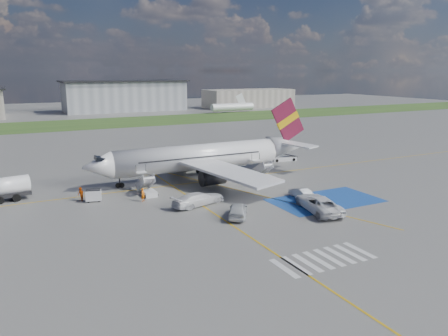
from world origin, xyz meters
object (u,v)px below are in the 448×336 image
Objects in this scene: car_silver_b at (301,193)px; van_white_a at (318,201)px; gpu_cart at (94,196)px; van_white_b at (199,197)px; airliner at (206,156)px; belt_loader at (284,159)px; car_silver_a at (238,210)px.

car_silver_b is 0.62× the size of van_white_a.
van_white_b reaches higher than gpu_cart.
van_white_a is at bearing -76.71° from airliner.
gpu_cart is 28.03m from van_white_a.
belt_loader is at bearing -69.63° from van_white_b.
belt_loader is at bearing 29.99° from gpu_cart.
belt_loader is 30.72m from van_white_b.
airliner is at bearing 29.42° from gpu_cart.
gpu_cart reaches higher than belt_loader.
car_silver_b is (6.41, -15.60, -2.73)m from airliner.
van_white_b is at bearing -11.42° from car_silver_b.
car_silver_a is 0.91× the size of van_white_b.
airliner is 7.35× the size of belt_loader.
van_white_b is (-25.00, -17.83, 0.71)m from belt_loader.
car_silver_a is at bearing -104.04° from airliner.
van_white_b is at bearing -19.53° from gpu_cart.
car_silver_a is at bearing 17.48° from car_silver_b.
van_white_b reaches higher than car_silver_a.
belt_loader is at bearing -101.16° from car_silver_a.
belt_loader is 0.76× the size of van_white_a.
belt_loader is at bearing 16.44° from airliner.
van_white_a is 1.20× the size of van_white_b.
van_white_a is (4.95, -20.94, -2.16)m from airliner.
car_silver_b is at bearing -118.54° from van_white_b.
airliner is 14.37m from van_white_b.
gpu_cart reaches higher than car_silver_b.
van_white_a reaches higher than car_silver_b.
belt_loader reaches higher than car_silver_b.
belt_loader is at bearing -103.58° from van_white_a.
belt_loader is 24.07m from car_silver_b.
gpu_cart is at bearing -21.52° from car_silver_b.
belt_loader is 1.24× the size of car_silver_b.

